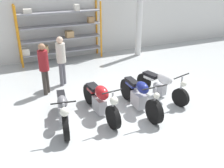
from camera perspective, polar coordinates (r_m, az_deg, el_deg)
name	(u,v)px	position (r m, az deg, el deg)	size (l,w,h in m)	color
ground_plane	(118,111)	(7.36, 1.29, -6.14)	(30.00, 30.00, 0.00)	#B2B7B7
back_wall	(64,19)	(11.78, -10.82, 14.48)	(30.00, 0.08, 3.60)	silver
shelving_rack	(60,32)	(11.44, -11.85, 11.45)	(3.68, 0.63, 2.54)	orange
support_pillar	(139,17)	(11.94, 6.25, 14.88)	(0.28, 0.28, 3.60)	silver
motorcycle_grey	(63,110)	(6.67, -11.14, -5.79)	(0.63, 2.02, 0.99)	black
motorcycle_red	(100,100)	(6.94, -2.69, -3.68)	(0.55, 2.16, 1.05)	black
motorcycle_blue	(139,96)	(7.27, 6.30, -2.73)	(0.75, 2.20, 1.05)	black
motorcycle_white	(161,84)	(8.11, 11.24, 0.03)	(0.82, 2.08, 0.98)	black
person_browsing	(61,57)	(8.82, -11.56, 6.05)	(0.45, 0.45, 1.75)	#595960
person_near_rack	(44,65)	(8.27, -15.32, 4.22)	(0.45, 0.45, 1.71)	#38332D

